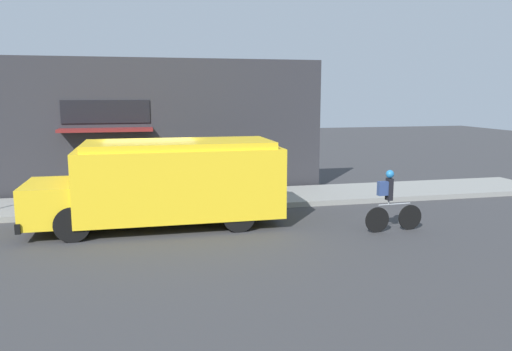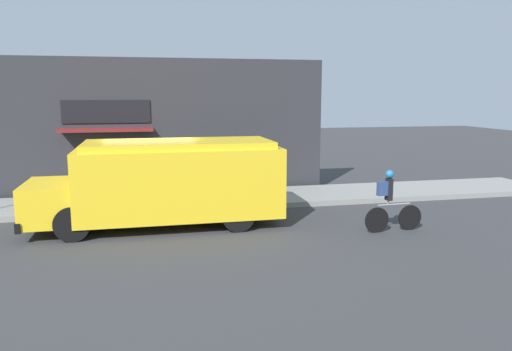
{
  "view_description": "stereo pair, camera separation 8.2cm",
  "coord_description": "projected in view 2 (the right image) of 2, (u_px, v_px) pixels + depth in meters",
  "views": [
    {
      "loc": [
        -0.25,
        -14.59,
        3.52
      ],
      "look_at": [
        3.09,
        -0.2,
        1.1
      ],
      "focal_mm": 35.0,
      "sensor_mm": 36.0,
      "label": 1
    },
    {
      "loc": [
        -0.17,
        -14.61,
        3.52
      ],
      "look_at": [
        3.09,
        -0.2,
        1.1
      ],
      "focal_mm": 35.0,
      "sensor_mm": 36.0,
      "label": 2
    }
  ],
  "objects": [
    {
      "name": "ground_plane",
      "position": [
        152.0,
        215.0,
        14.67
      ],
      "size": [
        70.0,
        70.0,
        0.0
      ],
      "primitive_type": "plane",
      "color": "#38383A"
    },
    {
      "name": "storefront",
      "position": [
        147.0,
        128.0,
        17.16
      ],
      "size": [
        12.53,
        0.95,
        4.74
      ],
      "color": "#2D2D33",
      "rests_on": "ground_plane"
    },
    {
      "name": "sidewalk",
      "position": [
        151.0,
        203.0,
        15.96
      ],
      "size": [
        28.0,
        2.71,
        0.17
      ],
      "color": "gray",
      "rests_on": "ground_plane"
    },
    {
      "name": "school_bus",
      "position": [
        167.0,
        182.0,
        13.3
      ],
      "size": [
        6.59,
        2.76,
        2.29
      ],
      "rotation": [
        0.0,
        0.0,
        -0.0
      ],
      "color": "yellow",
      "rests_on": "ground_plane"
    },
    {
      "name": "cyclist",
      "position": [
        390.0,
        202.0,
        12.79
      ],
      "size": [
        1.62,
        0.21,
        1.61
      ],
      "rotation": [
        0.0,
        0.0,
        0.05
      ],
      "color": "black",
      "rests_on": "ground_plane"
    },
    {
      "name": "trash_bin",
      "position": [
        143.0,
        187.0,
        15.92
      ],
      "size": [
        0.65,
        0.65,
        0.83
      ],
      "color": "#2D5138",
      "rests_on": "sidewalk"
    }
  ]
}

